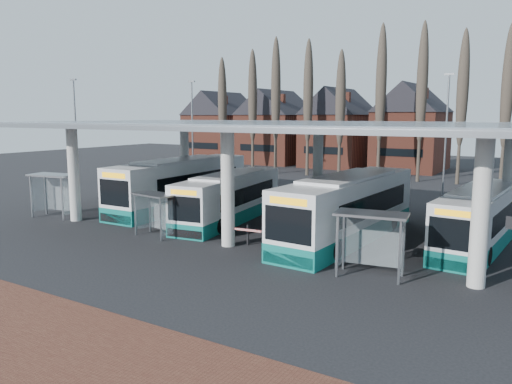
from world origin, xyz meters
The scene contains 15 objects.
ground centered at (0.00, 0.00, 0.00)m, with size 140.00×140.00×0.00m, color black.
station_canopy centered at (0.00, 8.00, 5.68)m, with size 32.00×16.00×6.34m.
poplar_row centered at (0.00, 33.00, 8.78)m, with size 45.10×1.10×14.50m.
townhouse_row centered at (-15.75, 44.00, 5.94)m, with size 36.80×10.30×12.25m.
lamp_post_a centered at (-18.00, 22.00, 5.34)m, with size 0.80×0.16×10.17m.
lamp_post_b centered at (6.00, 26.00, 5.34)m, with size 0.80×0.16×10.17m.
lamp_post_d centered at (-26.00, 14.00, 5.34)m, with size 0.80×0.16×10.17m.
bus_0 centered at (-8.99, 9.49, 1.71)m, with size 3.15×13.14×3.63m.
bus_1 centered at (-3.53, 7.81, 1.45)m, with size 3.87×11.28×3.07m.
bus_2 centered at (4.79, 7.16, 1.68)m, with size 3.37×12.91×3.56m.
bus_3 centered at (11.18, 9.43, 1.45)m, with size 3.11×11.19×3.07m.
shelter_0 centered at (-14.16, 2.63, 2.10)m, with size 3.31×2.02×2.88m.
shelter_1 centered at (-4.64, 2.16, 1.77)m, with size 2.79×1.68×2.44m.
shelter_2 centered at (7.95, 1.64, 2.00)m, with size 3.15×1.91×2.75m.
barrier centered at (0.81, 2.75, 0.84)m, with size 2.17×0.70×1.09m.
Camera 1 is at (14.56, -18.30, 6.78)m, focal length 35.00 mm.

